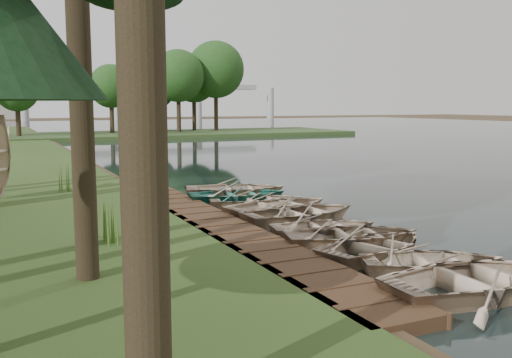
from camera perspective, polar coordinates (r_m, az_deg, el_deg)
name	(u,v)px	position (r m, az deg, el deg)	size (l,w,h in m)	color
ground	(273,230)	(16.86, 1.71, -5.11)	(300.00, 300.00, 0.00)	#3D2F1D
water	(486,149)	(51.16, 22.01, 2.84)	(130.00, 200.00, 0.05)	black
boardwalk	(223,230)	(16.18, -3.37, -5.11)	(1.60, 16.00, 0.30)	#3C2717
peninsula	(138,135)	(66.58, -11.75, 4.35)	(50.00, 14.00, 0.45)	#2F451F
far_trees	(106,79)	(65.86, -14.75, 9.62)	(45.60, 5.60, 8.80)	black
bridge	(82,89)	(136.16, -17.01, 8.58)	(95.90, 4.00, 8.60)	#A5A5A0
building_a	(138,85)	(159.23, -11.70, 9.23)	(10.00, 8.00, 18.00)	#A5A5A0
rowboat_0	(478,275)	(11.75, 21.28, -8.93)	(2.80, 3.91, 0.81)	#C5AB8E
rowboat_1	(433,258)	(13.00, 17.32, -7.56)	(2.24, 3.13, 0.65)	#C5AB8E
rowboat_2	(377,242)	(14.01, 12.01, -6.20)	(2.42, 3.39, 0.70)	#C5AB8E
rowboat_3	(353,232)	(14.88, 9.71, -5.28)	(2.53, 3.54, 0.73)	#C5AB8E
rowboat_4	(325,224)	(16.00, 6.88, -4.52)	(2.16, 3.03, 0.63)	#C5AB8E
rowboat_5	(302,210)	(17.58, 4.61, -3.12)	(2.74, 3.84, 0.80)	#C5AB8E
rowboat_6	(280,204)	(18.67, 2.41, -2.48)	(2.74, 3.84, 0.80)	#C5AB8E
rowboat_7	(256,198)	(20.09, 0.02, -1.91)	(2.39, 3.35, 0.69)	#C5AB8E
rowboat_8	(238,193)	(21.07, -1.79, -1.39)	(2.60, 3.65, 0.76)	#2C7B65
rowboat_9	(235,187)	(22.33, -2.09, -0.82)	(2.78, 3.90, 0.81)	#C5AB8E
reeds_0	(96,221)	(14.76, -15.67, -4.05)	(0.60, 0.60, 0.99)	#3F661E
reeds_1	(113,223)	(14.29, -14.13, -4.30)	(0.60, 0.60, 1.03)	#3F661E
reeds_2	(143,190)	(19.90, -11.21, -1.04)	(0.60, 0.60, 0.95)	#3F661E
reeds_3	(67,178)	(23.48, -18.42, 0.09)	(0.60, 0.60, 1.02)	#3F661E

